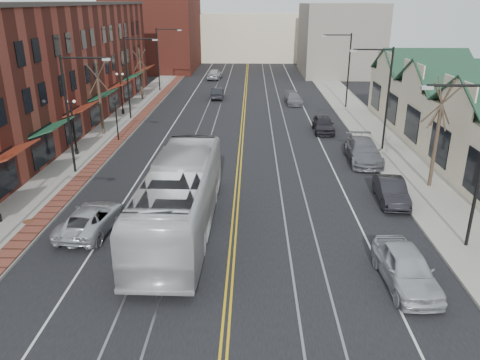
# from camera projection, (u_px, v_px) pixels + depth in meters

# --- Properties ---
(ground) EXTENTS (160.00, 160.00, 0.00)m
(ground) POSITION_uv_depth(u_px,v_px,m) (226.00, 322.00, 17.74)
(ground) COLOR black
(ground) RESTS_ON ground
(sidewalk_left) EXTENTS (4.00, 120.00, 0.15)m
(sidewalk_left) POSITION_uv_depth(u_px,v_px,m) (87.00, 155.00, 36.66)
(sidewalk_left) COLOR gray
(sidewalk_left) RESTS_ON ground
(sidewalk_right) EXTENTS (4.00, 120.00, 0.15)m
(sidewalk_right) POSITION_uv_depth(u_px,v_px,m) (395.00, 157.00, 36.08)
(sidewalk_right) COLOR gray
(sidewalk_right) RESTS_ON ground
(building_left) EXTENTS (10.00, 50.00, 11.00)m
(building_left) POSITION_uv_depth(u_px,v_px,m) (28.00, 72.00, 41.42)
(building_left) COLOR maroon
(building_left) RESTS_ON ground
(building_right) EXTENTS (8.00, 36.00, 4.60)m
(building_right) POSITION_uv_depth(u_px,v_px,m) (479.00, 130.00, 35.14)
(building_right) COLOR beige
(building_right) RESTS_ON ground
(backdrop_left) EXTENTS (14.00, 18.00, 14.00)m
(backdrop_left) POSITION_uv_depth(u_px,v_px,m) (155.00, 28.00, 80.93)
(backdrop_left) COLOR maroon
(backdrop_left) RESTS_ON ground
(backdrop_mid) EXTENTS (22.00, 14.00, 9.00)m
(backdrop_mid) POSITION_uv_depth(u_px,v_px,m) (248.00, 37.00, 95.44)
(backdrop_mid) COLOR beige
(backdrop_mid) RESTS_ON ground
(backdrop_right) EXTENTS (12.00, 16.00, 11.00)m
(backdrop_right) POSITION_uv_depth(u_px,v_px,m) (339.00, 39.00, 76.05)
(backdrop_right) COLOR slate
(backdrop_right) RESTS_ON ground
(streetlight_l_1) EXTENTS (3.33, 0.25, 8.00)m
(streetlight_l_1) POSITION_uv_depth(u_px,v_px,m) (73.00, 103.00, 31.13)
(streetlight_l_1) COLOR black
(streetlight_l_1) RESTS_ON sidewalk_left
(streetlight_l_2) EXTENTS (3.33, 0.25, 8.00)m
(streetlight_l_2) POSITION_uv_depth(u_px,v_px,m) (131.00, 70.00, 46.06)
(streetlight_l_2) COLOR black
(streetlight_l_2) RESTS_ON sidewalk_left
(streetlight_l_3) EXTENTS (3.33, 0.25, 8.00)m
(streetlight_l_3) POSITION_uv_depth(u_px,v_px,m) (161.00, 53.00, 60.99)
(streetlight_l_3) COLOR black
(streetlight_l_3) RESTS_ON sidewalk_left
(streetlight_r_0) EXTENTS (3.33, 0.25, 8.00)m
(streetlight_r_0) POSITION_uv_depth(u_px,v_px,m) (474.00, 150.00, 21.26)
(streetlight_r_0) COLOR black
(streetlight_r_0) RESTS_ON sidewalk_right
(streetlight_r_1) EXTENTS (3.33, 0.25, 8.00)m
(streetlight_r_1) POSITION_uv_depth(u_px,v_px,m) (383.00, 89.00, 36.19)
(streetlight_r_1) COLOR black
(streetlight_r_1) RESTS_ON sidewalk_right
(streetlight_r_2) EXTENTS (3.33, 0.25, 8.00)m
(streetlight_r_2) POSITION_uv_depth(u_px,v_px,m) (345.00, 63.00, 51.12)
(streetlight_r_2) COLOR black
(streetlight_r_2) RESTS_ON sidewalk_right
(lamppost_l_2) EXTENTS (0.84, 0.28, 4.27)m
(lamppost_l_2) POSITION_uv_depth(u_px,v_px,m) (74.00, 128.00, 35.92)
(lamppost_l_2) COLOR black
(lamppost_l_2) RESTS_ON sidewalk_left
(lamppost_l_3) EXTENTS (0.84, 0.28, 4.27)m
(lamppost_l_3) POSITION_uv_depth(u_px,v_px,m) (122.00, 94.00, 48.98)
(lamppost_l_3) COLOR black
(lamppost_l_3) RESTS_ON sidewalk_left
(tree_left_near) EXTENTS (1.78, 1.37, 6.48)m
(tree_left_near) POSITION_uv_depth(u_px,v_px,m) (100.00, 97.00, 41.04)
(tree_left_near) COLOR #382B21
(tree_left_near) RESTS_ON sidewalk_left
(tree_left_far) EXTENTS (1.66, 1.28, 6.02)m
(tree_left_far) POSITION_uv_depth(u_px,v_px,m) (141.00, 73.00, 56.06)
(tree_left_far) COLOR #382B21
(tree_left_far) RESTS_ON sidewalk_left
(tree_right_mid) EXTENTS (1.90, 1.46, 6.93)m
(tree_right_mid) POSITION_uv_depth(u_px,v_px,m) (438.00, 132.00, 29.15)
(tree_right_mid) COLOR #382B21
(tree_right_mid) RESTS_ON sidewalk_right
(manhole_far) EXTENTS (0.60, 0.60, 0.02)m
(manhole_far) POSITION_uv_depth(u_px,v_px,m) (29.00, 221.00, 25.42)
(manhole_far) COLOR #592D19
(manhole_far) RESTS_ON sidewalk_left
(traffic_signal) EXTENTS (0.18, 0.15, 3.80)m
(traffic_signal) POSITION_uv_depth(u_px,v_px,m) (116.00, 115.00, 39.55)
(traffic_signal) COLOR black
(traffic_signal) RESTS_ON sidewalk_left
(transit_bus) EXTENTS (3.35, 13.47, 3.74)m
(transit_bus) POSITION_uv_depth(u_px,v_px,m) (180.00, 197.00, 24.18)
(transit_bus) COLOR silver
(transit_bus) RESTS_ON ground
(parked_suv) EXTENTS (2.73, 5.19, 1.39)m
(parked_suv) POSITION_uv_depth(u_px,v_px,m) (91.00, 219.00, 24.51)
(parked_suv) COLOR silver
(parked_suv) RESTS_ON ground
(parked_car_a) EXTENTS (2.17, 4.87, 1.63)m
(parked_car_a) POSITION_uv_depth(u_px,v_px,m) (406.00, 268.00, 19.79)
(parked_car_a) COLOR #BABBC1
(parked_car_a) RESTS_ON ground
(parked_car_b) EXTENTS (1.76, 4.41, 1.43)m
(parked_car_b) POSITION_uv_depth(u_px,v_px,m) (391.00, 191.00, 28.03)
(parked_car_b) COLOR black
(parked_car_b) RESTS_ON ground
(parked_car_c) EXTENTS (2.58, 5.83, 1.66)m
(parked_car_c) POSITION_uv_depth(u_px,v_px,m) (363.00, 151.00, 35.09)
(parked_car_c) COLOR slate
(parked_car_c) RESTS_ON ground
(parked_car_d) EXTENTS (1.89, 4.48, 1.51)m
(parked_car_d) POSITION_uv_depth(u_px,v_px,m) (323.00, 124.00, 43.04)
(parked_car_d) COLOR black
(parked_car_d) RESTS_ON ground
(distant_car_left) EXTENTS (1.48, 4.12, 1.35)m
(distant_car_left) POSITION_uv_depth(u_px,v_px,m) (217.00, 93.00, 57.92)
(distant_car_left) COLOR black
(distant_car_left) RESTS_ON ground
(distant_car_right) EXTENTS (2.06, 4.55, 1.29)m
(distant_car_right) POSITION_uv_depth(u_px,v_px,m) (293.00, 98.00, 54.89)
(distant_car_right) COLOR slate
(distant_car_right) RESTS_ON ground
(distant_car_far) EXTENTS (2.36, 4.90, 1.61)m
(distant_car_far) POSITION_uv_depth(u_px,v_px,m) (215.00, 74.00, 72.19)
(distant_car_far) COLOR #ADAEB4
(distant_car_far) RESTS_ON ground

